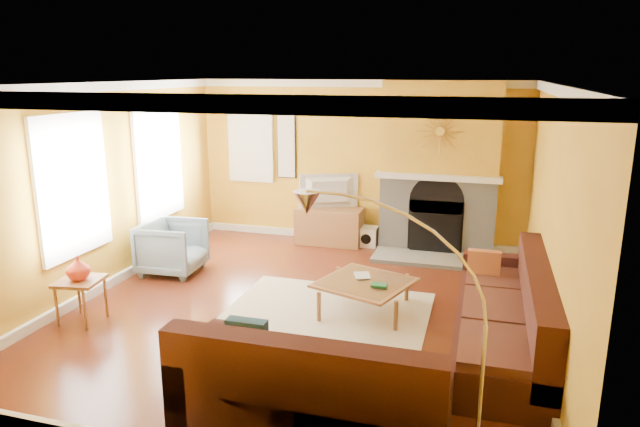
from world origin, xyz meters
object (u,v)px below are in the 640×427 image
(armchair, at_px, (172,247))
(arc_lamp, at_px, (399,345))
(media_console, at_px, (329,226))
(sectional_sofa, at_px, (392,312))
(coffee_table, at_px, (365,296))
(side_table, at_px, (82,301))

(armchair, distance_m, arc_lamp, 5.06)
(media_console, bearing_deg, sectional_sofa, -65.31)
(sectional_sofa, bearing_deg, media_console, 114.69)
(sectional_sofa, relative_size, coffee_table, 3.74)
(sectional_sofa, relative_size, media_console, 3.36)
(sectional_sofa, distance_m, side_table, 3.58)
(coffee_table, height_order, arc_lamp, arc_lamp)
(arc_lamp, bearing_deg, side_table, 158.00)
(media_console, distance_m, armchair, 2.69)
(armchair, height_order, arc_lamp, arc_lamp)
(armchair, bearing_deg, media_console, -45.31)
(sectional_sofa, height_order, arc_lamp, arc_lamp)
(side_table, bearing_deg, sectional_sofa, 3.87)
(armchair, bearing_deg, arc_lamp, -135.59)
(media_console, bearing_deg, side_table, -117.03)
(coffee_table, bearing_deg, arc_lamp, -73.81)
(side_table, height_order, arc_lamp, arc_lamp)
(sectional_sofa, height_order, side_table, sectional_sofa)
(coffee_table, bearing_deg, media_console, 113.94)
(sectional_sofa, xyz_separation_m, arc_lamp, (0.32, -1.81, 0.57))
(armchair, relative_size, side_table, 1.61)
(armchair, height_order, side_table, armchair)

